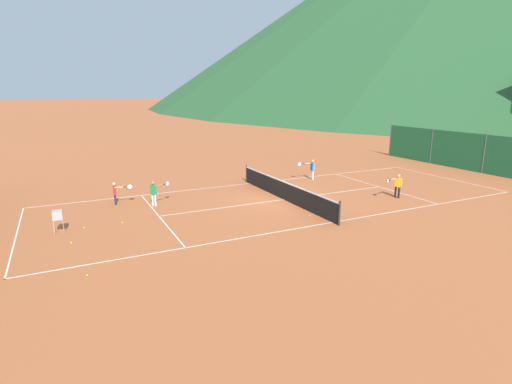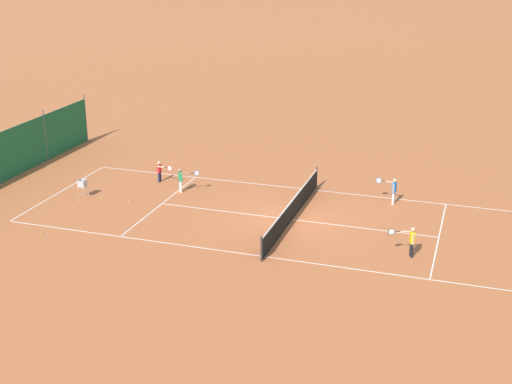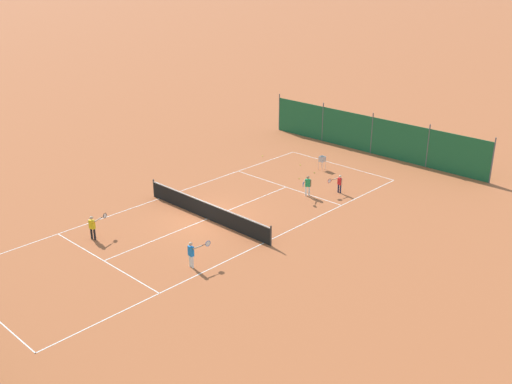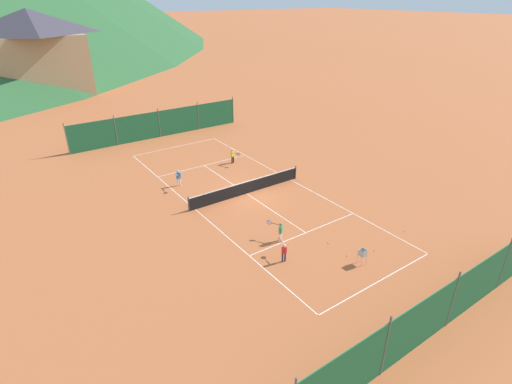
% 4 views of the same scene
% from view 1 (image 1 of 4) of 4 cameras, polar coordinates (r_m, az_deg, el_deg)
% --- Properties ---
extents(ground_plane, '(600.00, 600.00, 0.00)m').
position_cam_1_polar(ground_plane, '(20.51, 3.99, -1.08)').
color(ground_plane, '#B25B33').
extents(court_line_markings, '(8.25, 23.85, 0.01)m').
position_cam_1_polar(court_line_markings, '(20.51, 3.99, -1.07)').
color(court_line_markings, white).
rests_on(court_line_markings, ground).
extents(tennis_net, '(9.18, 0.08, 1.06)m').
position_cam_1_polar(tennis_net, '(20.38, 4.01, 0.27)').
color(tennis_net, '#2D2D2D').
rests_on(tennis_net, ground).
extents(windscreen_fence_far, '(17.28, 0.08, 2.90)m').
position_cam_1_polar(windscreen_fence_far, '(30.95, 29.81, 4.74)').
color(windscreen_fence_far, '#1E6038').
rests_on(windscreen_fence_far, ground).
extents(player_near_baseline, '(0.40, 1.07, 1.24)m').
position_cam_1_polar(player_near_baseline, '(21.89, 19.54, 1.06)').
color(player_near_baseline, black).
rests_on(player_near_baseline, ground).
extents(player_far_baseline, '(0.45, 0.93, 1.10)m').
position_cam_1_polar(player_far_baseline, '(20.61, -19.40, 0.06)').
color(player_far_baseline, '#23284C').
rests_on(player_far_baseline, ground).
extents(player_far_service, '(0.54, 1.03, 1.23)m').
position_cam_1_polar(player_far_service, '(19.83, -14.33, 0.11)').
color(player_far_service, white).
rests_on(player_far_service, ground).
extents(player_near_service, '(0.52, 1.02, 1.26)m').
position_cam_1_polar(player_near_service, '(25.22, 7.97, 3.41)').
color(player_near_service, white).
rests_on(player_near_service, ground).
extents(tennis_ball_by_net_right, '(0.07, 0.07, 0.07)m').
position_cam_1_polar(tennis_ball_by_net_right, '(17.88, 7.70, -3.38)').
color(tennis_ball_by_net_right, '#CCE033').
rests_on(tennis_ball_by_net_right, ground).
extents(tennis_ball_far_corner, '(0.07, 0.07, 0.07)m').
position_cam_1_polar(tennis_ball_far_corner, '(17.72, -18.53, -4.17)').
color(tennis_ball_far_corner, '#CCE033').
rests_on(tennis_ball_far_corner, ground).
extents(tennis_ball_near_corner, '(0.07, 0.07, 0.07)m').
position_cam_1_polar(tennis_ball_near_corner, '(17.64, -23.33, -4.70)').
color(tennis_ball_near_corner, '#CCE033').
rests_on(tennis_ball_near_corner, ground).
extents(tennis_ball_alley_right, '(0.07, 0.07, 0.07)m').
position_cam_1_polar(tennis_ball_alley_right, '(13.22, -22.97, -10.92)').
color(tennis_ball_alley_right, '#CCE033').
rests_on(tennis_ball_alley_right, ground).
extents(tennis_ball_alley_left, '(0.07, 0.07, 0.07)m').
position_cam_1_polar(tennis_ball_alley_left, '(16.11, -24.89, -6.61)').
color(tennis_ball_alley_left, '#CCE033').
rests_on(tennis_ball_alley_left, ground).
extents(ball_hopper, '(0.36, 0.36, 0.89)m').
position_cam_1_polar(ball_hopper, '(17.36, -26.52, -3.18)').
color(ball_hopper, '#B7B7BC').
rests_on(ball_hopper, ground).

